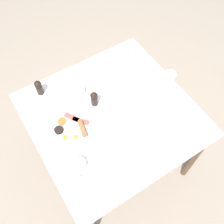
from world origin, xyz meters
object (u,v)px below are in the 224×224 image
teacup_with_saucer_right (78,91)px  water_glass_tall (169,81)px  teapot_near (132,91)px  breakfast_plate (72,129)px  napkin_folded (182,130)px  teacup_with_saucer_left (78,166)px  salt_grinder (39,87)px  spoon_for_tea (141,67)px  creamer_jug (123,50)px  fork_by_plate (116,150)px  knife_by_plate (99,70)px  pepper_grinder (94,99)px

teacup_with_saucer_right → water_glass_tall: water_glass_tall is taller
teapot_near → teacup_with_saucer_right: bearing=-109.5°
breakfast_plate → napkin_folded: (0.35, 0.54, -0.01)m
water_glass_tall → teacup_with_saucer_left: bearing=-77.1°
salt_grinder → spoon_for_tea: bearing=75.7°
teacup_with_saucer_right → creamer_jug: 0.46m
salt_grinder → fork_by_plate: size_ratio=0.71×
creamer_jug → napkin_folded: (0.69, -0.05, -0.03)m
water_glass_tall → fork_by_plate: size_ratio=0.84×
spoon_for_tea → fork_by_plate: bearing=-48.2°
teacup_with_saucer_left → napkin_folded: (0.12, 0.62, -0.02)m
teacup_with_saucer_right → spoon_for_tea: (0.03, 0.47, -0.02)m
teapot_near → water_glass_tall: bearing=89.6°
breakfast_plate → water_glass_tall: size_ratio=2.08×
teapot_near → water_glass_tall: (0.07, 0.23, 0.01)m
teacup_with_saucer_left → water_glass_tall: (-0.17, 0.75, 0.04)m
water_glass_tall → knife_by_plate: size_ratio=0.74×
knife_by_plate → spoon_for_tea: (0.13, 0.26, 0.00)m
teacup_with_saucer_right → creamer_jug: creamer_jug is taller
water_glass_tall → pepper_grinder: bearing=-106.8°
knife_by_plate → creamer_jug: bearing=99.9°
spoon_for_tea → salt_grinder: bearing=-104.3°
creamer_jug → fork_by_plate: creamer_jug is taller
creamer_jug → salt_grinder: salt_grinder is taller
teacup_with_saucer_right → fork_by_plate: (0.45, -0.00, -0.02)m
creamer_jug → knife_by_plate: (0.04, -0.23, -0.03)m
pepper_grinder → spoon_for_tea: size_ratio=0.73×
napkin_folded → spoon_for_tea: napkin_folded is taller
breakfast_plate → teacup_with_saucer_right: 0.26m
salt_grinder → teacup_with_saucer_right: bearing=55.3°
salt_grinder → breakfast_plate: bearing=7.2°
breakfast_plate → teapot_near: teapot_near is taller
teacup_with_saucer_left → salt_grinder: (-0.57, 0.04, 0.03)m
teacup_with_saucer_left → teacup_with_saucer_right: same height
fork_by_plate → creamer_jug: bearing=143.4°
pepper_grinder → salt_grinder: size_ratio=1.00×
teapot_near → teacup_with_saucer_left: (0.24, -0.51, -0.03)m
fork_by_plate → napkin_folded: bearing=75.5°
water_glass_tall → napkin_folded: (0.30, -0.12, -0.06)m
knife_by_plate → teacup_with_saucer_right: bearing=-64.9°
breakfast_plate → fork_by_plate: (0.25, 0.15, -0.01)m
pepper_grinder → salt_grinder: same height
teacup_with_saucer_right → teapot_near: bearing=55.1°
breakfast_plate → spoon_for_tea: bearing=105.4°
teapot_near → pepper_grinder: bearing=-92.4°
salt_grinder → spoon_for_tea: salt_grinder is taller
water_glass_tall → knife_by_plate: water_glass_tall is taller
teapot_near → water_glass_tall: 0.24m
teacup_with_saucer_left → creamer_jug: creamer_jug is taller
knife_by_plate → teacup_with_saucer_left: bearing=-40.0°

